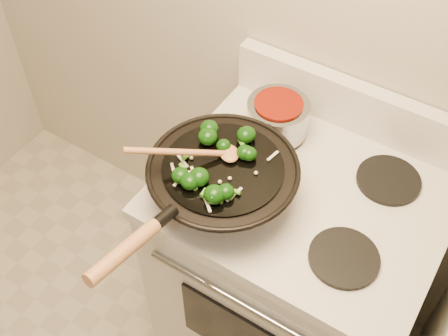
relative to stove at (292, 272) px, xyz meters
The scene contains 5 objects.
stove is the anchor object (origin of this frame).
wok 0.58m from the stove, 138.77° to the right, with size 0.40×0.67×0.21m.
stirfry 0.65m from the stove, 142.55° to the right, with size 0.22×0.28×0.05m.
wooden_spoon 0.68m from the stove, 144.96° to the right, with size 0.23×0.24×0.10m.
saucepan 0.57m from the stove, 141.07° to the left, with size 0.18×0.29×0.11m.
Camera 1 is at (0.20, 0.23, 2.14)m, focal length 45.00 mm.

